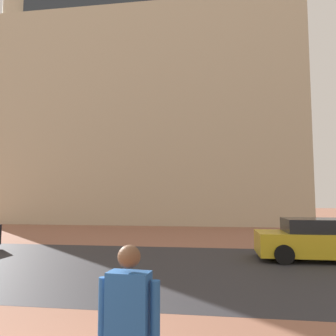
% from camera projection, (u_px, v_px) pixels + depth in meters
% --- Properties ---
extents(ground_plane, '(120.00, 120.00, 0.00)m').
position_uv_depth(ground_plane, '(157.00, 253.00, 12.92)').
color(ground_plane, '#93604C').
extents(street_asphalt_strip, '(120.00, 8.28, 0.00)m').
position_uv_depth(street_asphalt_strip, '(143.00, 266.00, 10.43)').
color(street_asphalt_strip, '#2D2D33').
rests_on(street_asphalt_strip, ground_plane).
extents(landmark_building, '(26.61, 13.19, 38.45)m').
position_uv_depth(landmark_building, '(151.00, 109.00, 32.66)').
color(landmark_building, beige).
rests_on(landmark_building, ground_plane).
extents(person_skater, '(0.61, 0.33, 1.73)m').
position_uv_depth(person_skater, '(129.00, 328.00, 3.06)').
color(person_skater, '#706656').
rests_on(person_skater, ground_plane).
extents(car_yellow, '(4.40, 2.06, 1.44)m').
position_uv_depth(car_yellow, '(321.00, 240.00, 11.45)').
color(car_yellow, gold).
rests_on(car_yellow, ground_plane).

